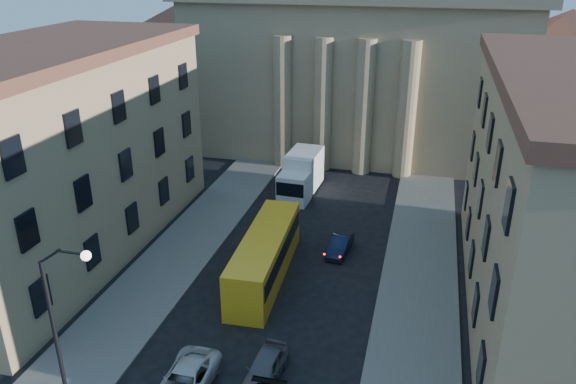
# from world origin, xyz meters

# --- Properties ---
(sidewalk_left) EXTENTS (5.00, 60.00, 0.15)m
(sidewalk_left) POSITION_xyz_m (-8.50, 18.00, 0.07)
(sidewalk_left) COLOR #5E5B56
(sidewalk_left) RESTS_ON ground
(sidewalk_right) EXTENTS (5.00, 60.00, 0.15)m
(sidewalk_right) POSITION_xyz_m (8.50, 18.00, 0.07)
(sidewalk_right) COLOR #5E5B56
(sidewalk_right) RESTS_ON ground
(church) EXTENTS (68.02, 28.76, 36.60)m
(church) POSITION_xyz_m (0.00, 55.47, 11.88)
(church) COLOR #8F7858
(church) RESTS_ON ground
(building_left) EXTENTS (11.60, 26.60, 14.70)m
(building_left) POSITION_xyz_m (-17.00, 22.00, 7.42)
(building_left) COLOR #9A835A
(building_left) RESTS_ON ground
(street_lamp) EXTENTS (2.62, 0.44, 8.83)m
(street_lamp) POSITION_xyz_m (-6.97, 8.00, 5.29)
(street_lamp) COLOR black
(street_lamp) RESTS_ON ground
(car_left_mid) EXTENTS (2.34, 5.04, 1.40)m
(car_left_mid) POSITION_xyz_m (-2.32, 10.13, 0.70)
(car_left_mid) COLOR silver
(car_left_mid) RESTS_ON ground
(car_right_far) EXTENTS (1.87, 4.16, 1.39)m
(car_right_far) POSITION_xyz_m (1.20, 12.09, 0.69)
(car_right_far) COLOR #515156
(car_right_far) RESTS_ON ground
(car_right_distant) EXTENTS (1.62, 3.81, 1.22)m
(car_right_distant) POSITION_xyz_m (2.71, 26.14, 0.61)
(car_right_distant) COLOR black
(car_right_distant) RESTS_ON ground
(city_bus) EXTENTS (3.09, 11.29, 3.15)m
(city_bus) POSITION_xyz_m (-1.60, 21.59, 1.69)
(city_bus) COLOR gold
(city_bus) RESTS_ON ground
(box_truck) EXTENTS (2.94, 6.76, 3.64)m
(box_truck) POSITION_xyz_m (-2.55, 36.12, 1.73)
(box_truck) COLOR silver
(box_truck) RESTS_ON ground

